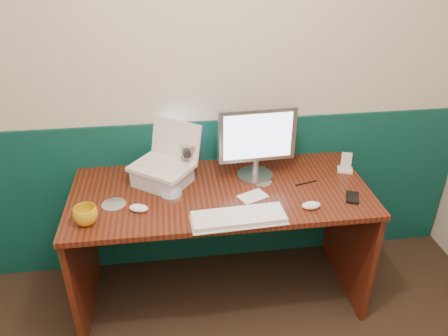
{
  "coord_description": "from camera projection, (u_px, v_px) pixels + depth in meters",
  "views": [
    {
      "loc": [
        -0.09,
        -0.59,
        2.0
      ],
      "look_at": [
        0.15,
        1.23,
        0.97
      ],
      "focal_mm": 35.0,
      "sensor_mm": 36.0,
      "label": 1
    }
  ],
  "objects": [
    {
      "name": "papers",
      "position": [
        253.0,
        196.0,
        2.29
      ],
      "size": [
        0.17,
        0.15,
        0.0
      ],
      "primitive_type": "cube",
      "rotation": [
        0.0,
        0.0,
        0.42
      ],
      "color": "white",
      "rests_on": "desk"
    },
    {
      "name": "pen",
      "position": [
        306.0,
        183.0,
        2.4
      ],
      "size": [
        0.13,
        0.04,
        0.01
      ],
      "primitive_type": "cylinder",
      "rotation": [
        0.0,
        1.57,
        0.25
      ],
      "color": "black",
      "rests_on": "desk"
    },
    {
      "name": "wainscot",
      "position": [
        190.0,
        195.0,
        2.76
      ],
      "size": [
        3.48,
        0.02,
        1.0
      ],
      "primitive_type": "cube",
      "color": "#07352E",
      "rests_on": "ground"
    },
    {
      "name": "camcorder",
      "position": [
        188.0,
        161.0,
        2.44
      ],
      "size": [
        0.09,
        0.13,
        0.18
      ],
      "primitive_type": null,
      "rotation": [
        0.0,
        0.0,
        0.1
      ],
      "color": "#B7B7BC",
      "rests_on": "desk"
    },
    {
      "name": "dock",
      "position": [
        345.0,
        170.0,
        2.52
      ],
      "size": [
        0.1,
        0.09,
        0.02
      ],
      "primitive_type": "cube",
      "rotation": [
        0.0,
        0.0,
        -0.34
      ],
      "color": "white",
      "rests_on": "desk"
    },
    {
      "name": "laptop_riser",
      "position": [
        162.0,
        176.0,
        2.38
      ],
      "size": [
        0.35,
        0.34,
        0.09
      ],
      "primitive_type": "cube",
      "rotation": [
        0.0,
        0.0,
        -0.64
      ],
      "color": "silver",
      "rests_on": "desk"
    },
    {
      "name": "mouse_left",
      "position": [
        139.0,
        208.0,
        2.17
      ],
      "size": [
        0.11,
        0.09,
        0.03
      ],
      "primitive_type": "ellipsoid",
      "rotation": [
        0.0,
        0.0,
        -0.36
      ],
      "color": "white",
      "rests_on": "desk"
    },
    {
      "name": "laptop",
      "position": [
        160.0,
        148.0,
        2.29
      ],
      "size": [
        0.39,
        0.37,
        0.26
      ],
      "primitive_type": null,
      "rotation": [
        0.0,
        0.0,
        -0.64
      ],
      "color": "white",
      "rests_on": "laptop_riser"
    },
    {
      "name": "back_wall",
      "position": [
        184.0,
        80.0,
        2.4
      ],
      "size": [
        3.5,
        0.04,
        2.5
      ],
      "primitive_type": "cube",
      "color": "beige",
      "rests_on": "ground"
    },
    {
      "name": "mouse_right",
      "position": [
        311.0,
        205.0,
        2.19
      ],
      "size": [
        0.1,
        0.07,
        0.03
      ],
      "primitive_type": "ellipsoid",
      "rotation": [
        0.0,
        0.0,
        0.09
      ],
      "color": "white",
      "rests_on": "desk"
    },
    {
      "name": "cd_spindle",
      "position": [
        171.0,
        196.0,
        2.27
      ],
      "size": [
        0.11,
        0.11,
        0.02
      ],
      "primitive_type": "cylinder",
      "color": "silver",
      "rests_on": "desk"
    },
    {
      "name": "desk",
      "position": [
        221.0,
        245.0,
        2.53
      ],
      "size": [
        1.6,
        0.7,
        0.75
      ],
      "primitive_type": "cube",
      "color": "#341509",
      "rests_on": "ground"
    },
    {
      "name": "cd_loose_a",
      "position": [
        114.0,
        204.0,
        2.23
      ],
      "size": [
        0.12,
        0.12,
        0.0
      ],
      "primitive_type": "cylinder",
      "color": "silver",
      "rests_on": "desk"
    },
    {
      "name": "music_player",
      "position": [
        346.0,
        161.0,
        2.49
      ],
      "size": [
        0.06,
        0.05,
        0.1
      ],
      "primitive_type": "cube",
      "rotation": [
        -0.17,
        0.0,
        -0.34
      ],
      "color": "silver",
      "rests_on": "dock"
    },
    {
      "name": "mug",
      "position": [
        86.0,
        215.0,
        2.06
      ],
      "size": [
        0.15,
        0.15,
        0.09
      ],
      "primitive_type": "imported",
      "rotation": [
        0.0,
        0.0,
        -0.38
      ],
      "color": "gold",
      "rests_on": "desk"
    },
    {
      "name": "pda",
      "position": [
        352.0,
        197.0,
        2.27
      ],
      "size": [
        0.1,
        0.12,
        0.01
      ],
      "primitive_type": "cube",
      "rotation": [
        0.0,
        0.0,
        -0.38
      ],
      "color": "black",
      "rests_on": "desk"
    },
    {
      "name": "keyboard",
      "position": [
        238.0,
        218.0,
        2.1
      ],
      "size": [
        0.46,
        0.17,
        0.03
      ],
      "primitive_type": "cube",
      "rotation": [
        0.0,
        0.0,
        0.05
      ],
      "color": "white",
      "rests_on": "desk"
    },
    {
      "name": "monitor",
      "position": [
        256.0,
        143.0,
        2.37
      ],
      "size": [
        0.43,
        0.14,
        0.42
      ],
      "primitive_type": null,
      "rotation": [
        0.0,
        0.0,
        0.05
      ],
      "color": "#A5A5A9",
      "rests_on": "desk"
    },
    {
      "name": "cd_loose_b",
      "position": [
        262.0,
        181.0,
        2.42
      ],
      "size": [
        0.12,
        0.12,
        0.0
      ],
      "primitive_type": "cylinder",
      "color": "silver",
      "rests_on": "desk"
    }
  ]
}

